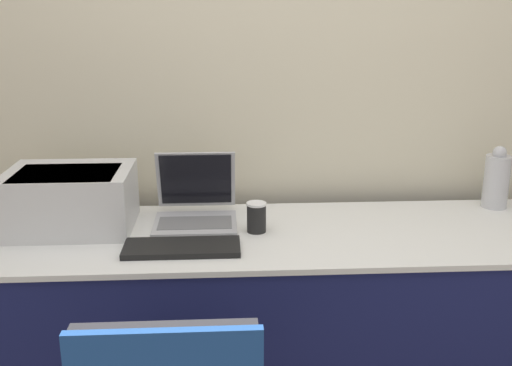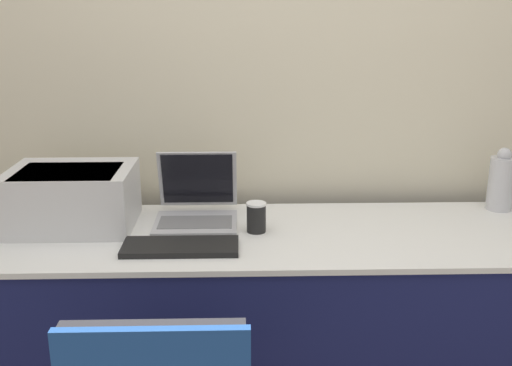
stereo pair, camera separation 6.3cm
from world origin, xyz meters
name	(u,v)px [view 1 (the left image)]	position (x,y,z in m)	size (l,w,h in m)	color
wall_back	(274,61)	(0.00, 0.76, 1.30)	(8.00, 0.05, 2.60)	beige
table	(282,319)	(0.00, 0.32, 0.36)	(2.19, 0.66, 0.72)	#191E51
printer	(70,197)	(-0.78, 0.41, 0.84)	(0.45, 0.35, 0.22)	silver
laptop_left	(196,207)	(-0.32, 0.46, 0.78)	(0.31, 0.33, 0.26)	#B7B7BC
external_keyboard	(182,248)	(-0.36, 0.17, 0.73)	(0.39, 0.16, 0.02)	black
coffee_cup	(256,217)	(-0.10, 0.33, 0.78)	(0.07, 0.07, 0.11)	black
metal_pitcher	(497,180)	(0.90, 0.56, 0.84)	(0.10, 0.10, 0.26)	silver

